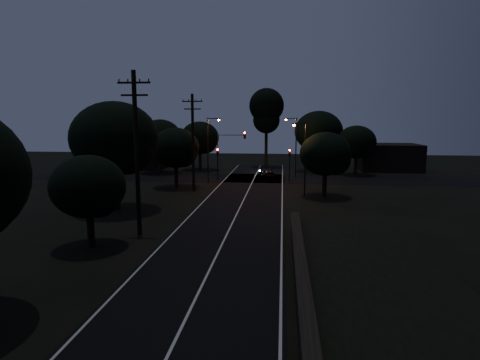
{
  "coord_description": "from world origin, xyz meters",
  "views": [
    {
      "loc": [
        3.72,
        -10.85,
        7.88
      ],
      "look_at": [
        0.0,
        24.0,
        2.5
      ],
      "focal_mm": 30.0,
      "sensor_mm": 36.0,
      "label": 1
    }
  ],
  "objects_px": {
    "signal_mast": "(231,147)",
    "streetlight_a": "(209,145)",
    "streetlight_c": "(304,154)",
    "car": "(267,172)",
    "utility_pole_far": "(193,141)",
    "signal_right": "(290,159)",
    "utility_pole_mid": "(137,151)",
    "signal_left": "(218,158)",
    "tall_pine": "(266,110)",
    "streetlight_b": "(295,143)"
  },
  "relations": [
    {
      "from": "utility_pole_far",
      "to": "streetlight_a",
      "type": "xyz_separation_m",
      "value": [
        0.69,
        6.0,
        -0.85
      ]
    },
    {
      "from": "utility_pole_mid",
      "to": "signal_right",
      "type": "xyz_separation_m",
      "value": [
        10.6,
        24.99,
        -2.9
      ]
    },
    {
      "from": "streetlight_c",
      "to": "car",
      "type": "xyz_separation_m",
      "value": [
        -4.2,
        13.25,
        -3.73
      ]
    },
    {
      "from": "utility_pole_mid",
      "to": "utility_pole_far",
      "type": "relative_size",
      "value": 1.05
    },
    {
      "from": "signal_mast",
      "to": "car",
      "type": "distance_m",
      "value": 6.71
    },
    {
      "from": "utility_pole_mid",
      "to": "streetlight_b",
      "type": "relative_size",
      "value": 1.38
    },
    {
      "from": "signal_right",
      "to": "signal_mast",
      "type": "distance_m",
      "value": 7.66
    },
    {
      "from": "streetlight_a",
      "to": "streetlight_c",
      "type": "distance_m",
      "value": 13.72
    },
    {
      "from": "utility_pole_mid",
      "to": "signal_left",
      "type": "xyz_separation_m",
      "value": [
        1.4,
        24.99,
        -2.9
      ]
    },
    {
      "from": "tall_pine",
      "to": "car",
      "type": "relative_size",
      "value": 3.5
    },
    {
      "from": "signal_right",
      "to": "streetlight_a",
      "type": "xyz_separation_m",
      "value": [
        -9.91,
        -1.99,
        1.8
      ]
    },
    {
      "from": "car",
      "to": "signal_mast",
      "type": "bearing_deg",
      "value": 19.81
    },
    {
      "from": "streetlight_c",
      "to": "signal_mast",
      "type": "bearing_deg",
      "value": 131.19
    },
    {
      "from": "signal_left",
      "to": "streetlight_b",
      "type": "distance_m",
      "value": 10.84
    },
    {
      "from": "streetlight_c",
      "to": "streetlight_a",
      "type": "bearing_deg",
      "value": 144.31
    },
    {
      "from": "utility_pole_mid",
      "to": "tall_pine",
      "type": "bearing_deg",
      "value": 80.07
    },
    {
      "from": "tall_pine",
      "to": "streetlight_c",
      "type": "xyz_separation_m",
      "value": [
        4.83,
        -25.0,
        -4.84
      ]
    },
    {
      "from": "signal_right",
      "to": "tall_pine",
      "type": "bearing_deg",
      "value": 103.49
    },
    {
      "from": "tall_pine",
      "to": "streetlight_b",
      "type": "distance_m",
      "value": 12.66
    },
    {
      "from": "car",
      "to": "streetlight_a",
      "type": "bearing_deg",
      "value": 21.3
    },
    {
      "from": "tall_pine",
      "to": "signal_mast",
      "type": "distance_m",
      "value": 16.25
    },
    {
      "from": "utility_pole_mid",
      "to": "streetlight_c",
      "type": "distance_m",
      "value": 19.15
    },
    {
      "from": "signal_left",
      "to": "signal_right",
      "type": "relative_size",
      "value": 1.0
    },
    {
      "from": "signal_mast",
      "to": "streetlight_a",
      "type": "relative_size",
      "value": 0.78
    },
    {
      "from": "tall_pine",
      "to": "streetlight_a",
      "type": "relative_size",
      "value": 1.59
    },
    {
      "from": "utility_pole_mid",
      "to": "signal_left",
      "type": "height_order",
      "value": "utility_pole_mid"
    },
    {
      "from": "utility_pole_far",
      "to": "signal_right",
      "type": "bearing_deg",
      "value": 37.0
    },
    {
      "from": "signal_mast",
      "to": "car",
      "type": "relative_size",
      "value": 1.71
    },
    {
      "from": "streetlight_b",
      "to": "streetlight_c",
      "type": "relative_size",
      "value": 1.07
    },
    {
      "from": "tall_pine",
      "to": "streetlight_a",
      "type": "xyz_separation_m",
      "value": [
        -6.31,
        -17.0,
        -4.55
      ]
    },
    {
      "from": "utility_pole_far",
      "to": "car",
      "type": "xyz_separation_m",
      "value": [
        7.63,
        11.25,
        -4.86
      ]
    },
    {
      "from": "utility_pole_far",
      "to": "streetlight_c",
      "type": "xyz_separation_m",
      "value": [
        11.83,
        -2.0,
        -1.13
      ]
    },
    {
      "from": "signal_mast",
      "to": "streetlight_c",
      "type": "distance_m",
      "value": 13.28
    },
    {
      "from": "streetlight_c",
      "to": "car",
      "type": "relative_size",
      "value": 2.06
    },
    {
      "from": "utility_pole_mid",
      "to": "streetlight_a",
      "type": "xyz_separation_m",
      "value": [
        0.69,
        23.0,
        -1.1
      ]
    },
    {
      "from": "signal_mast",
      "to": "streetlight_a",
      "type": "height_order",
      "value": "streetlight_a"
    },
    {
      "from": "utility_pole_mid",
      "to": "streetlight_a",
      "type": "height_order",
      "value": "utility_pole_mid"
    },
    {
      "from": "utility_pole_mid",
      "to": "utility_pole_far",
      "type": "bearing_deg",
      "value": 90.0
    },
    {
      "from": "signal_left",
      "to": "streetlight_c",
      "type": "bearing_deg",
      "value": -43.76
    },
    {
      "from": "signal_right",
      "to": "car",
      "type": "relative_size",
      "value": 1.12
    },
    {
      "from": "signal_left",
      "to": "car",
      "type": "distance_m",
      "value": 7.37
    },
    {
      "from": "utility_pole_far",
      "to": "car",
      "type": "relative_size",
      "value": 2.88
    },
    {
      "from": "signal_left",
      "to": "streetlight_c",
      "type": "relative_size",
      "value": 0.55
    },
    {
      "from": "signal_mast",
      "to": "car",
      "type": "height_order",
      "value": "signal_mast"
    },
    {
      "from": "utility_pole_far",
      "to": "signal_right",
      "type": "distance_m",
      "value": 13.53
    },
    {
      "from": "streetlight_a",
      "to": "streetlight_b",
      "type": "bearing_deg",
      "value": 29.48
    },
    {
      "from": "streetlight_b",
      "to": "tall_pine",
      "type": "bearing_deg",
      "value": 111.38
    },
    {
      "from": "utility_pole_mid",
      "to": "utility_pole_far",
      "type": "height_order",
      "value": "utility_pole_mid"
    },
    {
      "from": "signal_mast",
      "to": "streetlight_c",
      "type": "relative_size",
      "value": 0.83
    },
    {
      "from": "signal_left",
      "to": "signal_right",
      "type": "height_order",
      "value": "same"
    }
  ]
}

